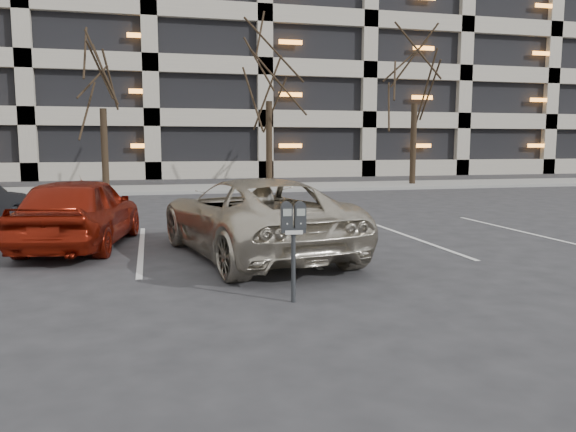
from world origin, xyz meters
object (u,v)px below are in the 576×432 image
Objects in this scene: parking_meter at (293,227)px; tree_d at (416,52)px; suv_silver at (253,217)px; car_red at (80,211)px; tree_c at (269,46)px; tree_b at (101,56)px.

tree_d is at bearing 65.65° from parking_meter.
suv_silver is at bearing 94.88° from parking_meter.
parking_meter is 5.57m from car_red.
tree_c reaches higher than car_red.
tree_b reaches higher than suv_silver.
tree_d reaches higher than suv_silver.
parking_meter is at bearing 133.16° from car_red.
tree_b is 1.43× the size of suv_silver.
tree_c is 6.88× the size of parking_meter.
tree_d is 19.77m from car_red.
tree_c reaches higher than suv_silver.
suv_silver is (-10.43, -14.85, -5.53)m from tree_d.
tree_b is 0.89× the size of tree_c.
tree_c is 2.10× the size of car_red.
tree_d is 18.97m from suv_silver.
car_red is at bearing 129.05° from parking_meter.
tree_b is at bearing 106.98° from parking_meter.
tree_d reaches higher than parking_meter.
suv_silver is at bearing -125.07° from tree_d.
suv_silver is (3.57, -14.85, -4.85)m from tree_b.
tree_b is 0.89× the size of tree_d.
parking_meter is at bearing -78.93° from tree_b.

